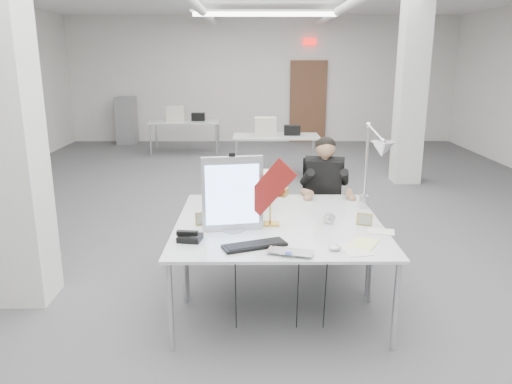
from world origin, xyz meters
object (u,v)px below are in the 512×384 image
Objects in this scene: laptop at (289,255)px; architect_lamp at (372,168)px; seated_person at (325,177)px; bankers_lamp at (270,206)px; desk_main at (281,241)px; office_chair at (323,204)px; desk_phone at (190,238)px; monitor at (233,194)px; beige_monitor at (249,189)px.

architect_lamp is at bearing 67.54° from laptop.
seated_person reaches higher than bankers_lamp.
office_chair is at bearing 70.71° from desk_main.
bankers_lamp is 1.00m from architect_lamp.
laptop is 1.02× the size of bankers_lamp.
laptop is 1.91× the size of desk_phone.
desk_phone is 0.20× the size of architect_lamp.
seated_person is 1.62m from monitor.
beige_monitor is (-0.82, -0.63, 0.35)m from office_chair.
beige_monitor is (-0.19, 0.59, 0.00)m from bankers_lamp.
monitor reaches higher than desk_phone.
beige_monitor reaches higher than desk_phone.
desk_phone is at bearing -118.07° from seated_person.
monitor is 0.38m from bankers_lamp.
office_chair is 1.18m from architect_lamp.
office_chair is at bearing 45.20° from monitor.
seated_person is at bearing 70.13° from desk_main.
bankers_lamp reaches higher than laptop.
monitor is (-0.95, -1.36, 0.49)m from office_chair.
laptop reaches higher than desk_main.
desk_main is 5.08× the size of beige_monitor.
bankers_lamp is (0.32, 0.14, -0.15)m from monitor.
office_chair reaches higher than bankers_lamp.
laptop is 0.83m from desk_phone.
seated_person reaches higher than office_chair.
desk_main is 2.03× the size of architect_lamp.
desk_main is at bearing -66.62° from beige_monitor.
bankers_lamp is 0.94× the size of beige_monitor.
office_chair is 1.30× the size of architect_lamp.
desk_main is 5.40× the size of bankers_lamp.
monitor reaches higher than office_chair.
laptop is at bearing -115.39° from architect_lamp.
laptop is 1.35m from architect_lamp.
bankers_lamp reaches higher than desk_phone.
laptop is (-0.52, -1.95, 0.19)m from office_chair.
architect_lamp is (0.29, -0.91, 0.30)m from seated_person.
desk_main is 1.89× the size of seated_person.
desk_main is 0.42m from bankers_lamp.
office_chair is 3.26× the size of beige_monitor.
seated_person is 2.69× the size of beige_monitor.
desk_phone is (-0.33, -0.25, -0.29)m from monitor.
laptop is at bearing -14.59° from desk_phone.
desk_main is 1.01m from beige_monitor.
office_chair is at bearing 91.96° from laptop.
beige_monitor is (0.13, 0.72, -0.15)m from monitor.
laptop is at bearing -84.46° from desk_main.
desk_phone is 1.76m from architect_lamp.
seated_person is at bearing 43.10° from beige_monitor.
office_chair is 1.21× the size of seated_person.
laptop is (0.04, -0.36, 0.03)m from desk_main.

